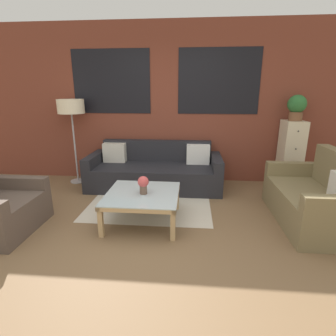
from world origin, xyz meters
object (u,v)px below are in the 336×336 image
at_px(coffee_table, 143,197).
at_px(drawer_cabinet, 290,155).
at_px(potted_plant, 297,107).
at_px(couch_dark, 155,172).
at_px(flower_vase, 143,184).
at_px(floor_lamp, 71,109).
at_px(settee_vintage, 316,200).

distance_m(coffee_table, drawer_cabinet, 2.78).
relative_size(coffee_table, potted_plant, 2.16).
xyz_separation_m(couch_dark, flower_vase, (0.04, -1.34, 0.25)).
xyz_separation_m(couch_dark, floor_lamp, (-1.48, 0.14, 1.06)).
bearing_deg(floor_lamp, drawer_cabinet, 1.02).
relative_size(couch_dark, drawer_cabinet, 1.96).
distance_m(coffee_table, potted_plant, 2.97).
xyz_separation_m(potted_plant, flower_vase, (-2.30, -1.55, -0.87)).
distance_m(potted_plant, flower_vase, 2.90).
bearing_deg(flower_vase, settee_vintage, 5.28).
bearing_deg(couch_dark, drawer_cabinet, 5.06).
bearing_deg(flower_vase, floor_lamp, 135.89).
bearing_deg(potted_plant, flower_vase, -146.09).
distance_m(drawer_cabinet, flower_vase, 2.77).
distance_m(floor_lamp, flower_vase, 2.27).
height_order(settee_vintage, drawer_cabinet, drawer_cabinet).
distance_m(coffee_table, floor_lamp, 2.31).
bearing_deg(floor_lamp, potted_plant, 1.02).
height_order(coffee_table, flower_vase, flower_vase).
distance_m(couch_dark, drawer_cabinet, 2.37).
height_order(couch_dark, drawer_cabinet, drawer_cabinet).
height_order(couch_dark, coffee_table, couch_dark).
xyz_separation_m(couch_dark, coffee_table, (0.02, -1.31, 0.06)).
height_order(floor_lamp, flower_vase, floor_lamp).
bearing_deg(settee_vintage, flower_vase, -174.72).
relative_size(coffee_table, flower_vase, 3.96).
bearing_deg(drawer_cabinet, flower_vase, -146.09).
height_order(drawer_cabinet, potted_plant, potted_plant).
bearing_deg(potted_plant, floor_lamp, -178.98).
relative_size(drawer_cabinet, potted_plant, 2.76).
relative_size(coffee_table, drawer_cabinet, 0.78).
bearing_deg(coffee_table, couch_dark, 91.00).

